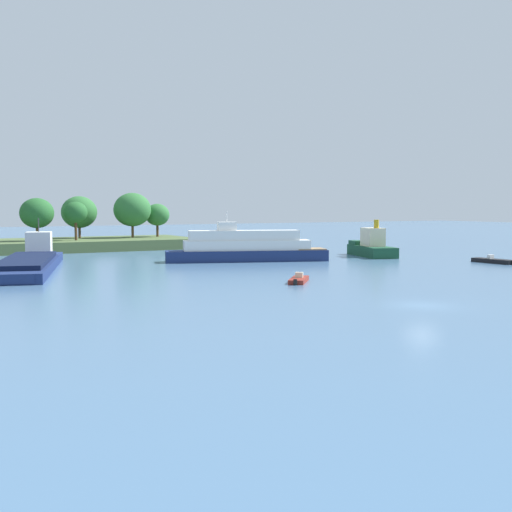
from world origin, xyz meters
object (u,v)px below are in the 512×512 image
Objects in this scene: small_motorboat at (299,280)px; white_riverboat at (246,248)px; cargo_barge at (29,262)px; fishing_skiff at (493,261)px; tugboat at (371,247)px.

white_riverboat reaches higher than small_motorboat.
white_riverboat is (26.86, -2.04, 0.88)m from cargo_barge.
small_motorboat is at bearing -106.20° from white_riverboat.
white_riverboat is at bearing -4.35° from cargo_barge.
small_motorboat is at bearing -170.18° from fishing_skiff.
small_motorboat is at bearing -140.21° from tugboat.
fishing_skiff reaches higher than small_motorboat.
white_riverboat is (-19.82, 1.01, 0.39)m from tugboat.
small_motorboat is 33.35m from fishing_skiff.
tugboat is 1.83× the size of fishing_skiff.
cargo_barge is 4.94× the size of fishing_skiff.
fishing_skiff is at bearing -68.90° from tugboat.
tugboat is at bearing 111.10° from fishing_skiff.
tugboat is 19.85m from white_riverboat.
cargo_barge is 2.71× the size of tugboat.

